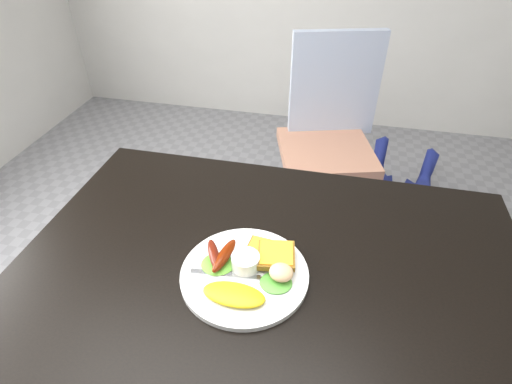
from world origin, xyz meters
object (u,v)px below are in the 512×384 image
(dining_table, at_px, (271,268))
(dining_chair, at_px, (326,152))
(plate, at_px, (245,274))
(person, at_px, (413,126))

(dining_table, height_order, dining_chair, dining_table)
(dining_table, distance_m, plate, 0.08)
(dining_table, height_order, plate, plate)
(dining_chair, relative_size, plate, 1.46)
(dining_chair, bearing_deg, person, -56.49)
(dining_table, distance_m, person, 0.85)
(dining_chair, bearing_deg, plate, -113.33)
(dining_table, bearing_deg, person, 63.04)
(person, bearing_deg, dining_chair, -29.86)
(dining_table, xyz_separation_m, person, (0.39, 0.76, 0.03))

